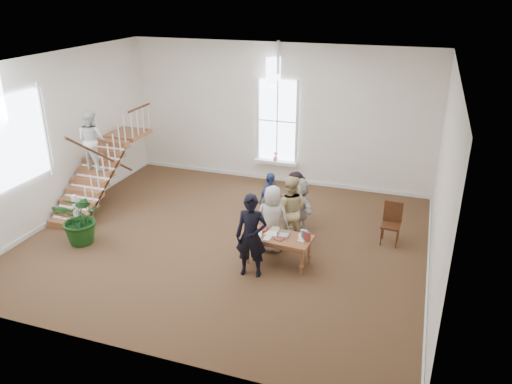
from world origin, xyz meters
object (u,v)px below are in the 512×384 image
at_px(person_yellow, 289,210).
at_px(woman_cluster_c, 300,205).
at_px(library_table, 278,239).
at_px(side_chair, 392,220).
at_px(police_officer, 251,236).
at_px(woman_cluster_a, 270,198).
at_px(woman_cluster_b, 295,196).
at_px(floor_plant, 81,218).
at_px(elderly_woman, 272,219).

height_order(person_yellow, woman_cluster_c, person_yellow).
height_order(library_table, side_chair, side_chair).
distance_m(police_officer, woman_cluster_c, 2.50).
distance_m(woman_cluster_a, side_chair, 3.26).
height_order(woman_cluster_b, woman_cluster_c, woman_cluster_c).
xyz_separation_m(woman_cluster_a, woman_cluster_b, (0.60, 0.45, -0.03)).
distance_m(person_yellow, woman_cluster_b, 1.37).
xyz_separation_m(library_table, woman_cluster_a, (-0.84, 1.99, 0.10)).
bearing_deg(floor_plant, side_chair, 19.18).
relative_size(police_officer, side_chair, 1.79).
relative_size(elderly_woman, floor_plant, 1.22).
bearing_deg(police_officer, elderly_woman, 79.11).
relative_size(floor_plant, side_chair, 1.27).
xyz_separation_m(library_table, woman_cluster_b, (-0.24, 2.44, 0.07)).
relative_size(library_table, elderly_woman, 0.94).
relative_size(elderly_woman, woman_cluster_a, 1.15).
distance_m(police_officer, floor_plant, 4.56).
distance_m(person_yellow, floor_plant, 5.25).
distance_m(library_table, floor_plant, 5.02).
bearing_deg(side_chair, woman_cluster_a, -178.19).
distance_m(woman_cluster_b, woman_cluster_c, 0.72).
height_order(woman_cluster_a, side_chair, woman_cluster_a).
distance_m(library_table, police_officer, 0.86).
bearing_deg(woman_cluster_c, woman_cluster_a, -149.26).
relative_size(library_table, woman_cluster_c, 1.05).
relative_size(woman_cluster_c, floor_plant, 1.09).
xyz_separation_m(person_yellow, side_chair, (2.46, 0.84, -0.29)).
height_order(library_table, woman_cluster_b, woman_cluster_b).
distance_m(police_officer, person_yellow, 1.80).
relative_size(elderly_woman, woman_cluster_c, 1.12).
relative_size(woman_cluster_b, floor_plant, 1.03).
relative_size(woman_cluster_a, floor_plant, 1.07).
height_order(person_yellow, woman_cluster_b, person_yellow).
bearing_deg(woman_cluster_b, woman_cluster_c, 55.16).
height_order(police_officer, woman_cluster_b, police_officer).
bearing_deg(police_officer, woman_cluster_c, 72.12).
xyz_separation_m(woman_cluster_a, floor_plant, (-4.15, -2.62, -0.05)).
relative_size(woman_cluster_c, side_chair, 1.38).
bearing_deg(library_table, person_yellow, 95.54).
xyz_separation_m(library_table, side_chair, (2.42, 1.94, -0.03)).
distance_m(person_yellow, woman_cluster_a, 1.21).
xyz_separation_m(elderly_woman, side_chair, (2.76, 1.34, -0.23)).
bearing_deg(side_chair, elderly_woman, -151.33).
bearing_deg(floor_plant, woman_cluster_c, 25.66).
relative_size(police_officer, elderly_woman, 1.16).
xyz_separation_m(person_yellow, floor_plant, (-4.95, -1.73, -0.22)).
relative_size(woman_cluster_a, side_chair, 1.35).
xyz_separation_m(police_officer, side_chair, (2.86, 2.59, -0.36)).
bearing_deg(side_chair, police_officer, -135.09).
bearing_deg(elderly_woman, floor_plant, 12.07).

